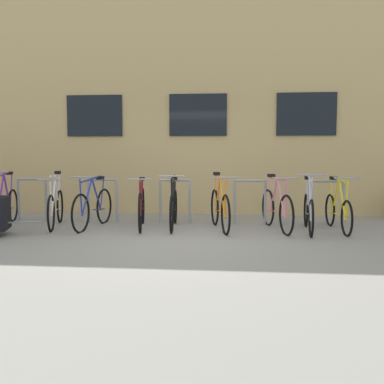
# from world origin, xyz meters

# --- Properties ---
(ground_plane) EXTENTS (42.00, 42.00, 0.00)m
(ground_plane) POSITION_xyz_m (0.00, 0.00, 0.00)
(ground_plane) COLOR gray
(storefront_building) EXTENTS (28.00, 6.93, 6.37)m
(storefront_building) POSITION_xyz_m (0.00, 6.65, 3.19)
(storefront_building) COLOR tan
(storefront_building) RESTS_ON ground
(bike_rack) EXTENTS (6.65, 0.05, 0.90)m
(bike_rack) POSITION_xyz_m (-0.35, 1.90, 0.55)
(bike_rack) COLOR gray
(bike_rack) RESTS_ON ground
(bicycle_white) EXTENTS (0.57, 1.74, 1.08)m
(bicycle_white) POSITION_xyz_m (-2.59, 1.28, 0.38)
(bicycle_white) COLOR black
(bicycle_white) RESTS_ON ground
(bicycle_maroon) EXTENTS (0.46, 1.78, 0.98)m
(bicycle_maroon) POSITION_xyz_m (-0.92, 1.33, 0.39)
(bicycle_maroon) COLOR black
(bicycle_maroon) RESTS_ON ground
(bicycle_orange) EXTENTS (0.55, 1.77, 1.07)m
(bicycle_orange) POSITION_xyz_m (0.57, 1.28, 0.40)
(bicycle_orange) COLOR black
(bicycle_orange) RESTS_ON ground
(bicycle_blue) EXTENTS (0.44, 1.79, 1.03)m
(bicycle_blue) POSITION_xyz_m (-1.83, 1.23, 0.39)
(bicycle_blue) COLOR black
(bicycle_blue) RESTS_ON ground
(bicycle_silver) EXTENTS (0.44, 1.73, 1.08)m
(bicycle_silver) POSITION_xyz_m (2.18, 1.22, 0.38)
(bicycle_silver) COLOR black
(bicycle_silver) RESTS_ON ground
(bicycle_black) EXTENTS (0.44, 1.79, 1.04)m
(bicycle_black) POSITION_xyz_m (-0.31, 1.39, 0.38)
(bicycle_black) COLOR black
(bicycle_black) RESTS_ON ground
(bicycle_purple) EXTENTS (0.53, 1.72, 1.10)m
(bicycle_purple) POSITION_xyz_m (-3.64, 1.32, 0.39)
(bicycle_purple) COLOR black
(bicycle_purple) RESTS_ON ground
(bicycle_pink) EXTENTS (0.55, 1.76, 1.04)m
(bicycle_pink) POSITION_xyz_m (1.62, 1.32, 0.39)
(bicycle_pink) COLOR black
(bicycle_pink) RESTS_ON ground
(bicycle_yellow) EXTENTS (0.44, 1.73, 1.02)m
(bicycle_yellow) POSITION_xyz_m (2.73, 1.37, 0.37)
(bicycle_yellow) COLOR black
(bicycle_yellow) RESTS_ON ground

